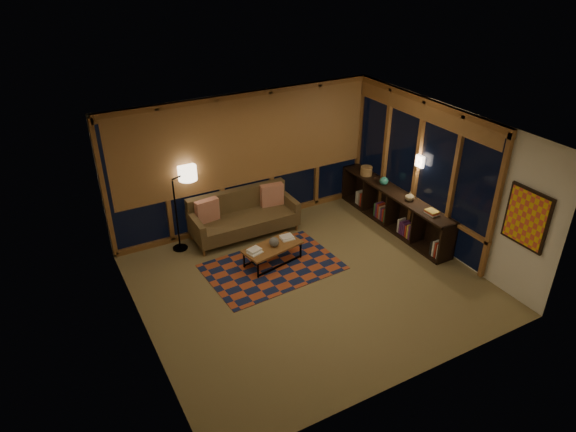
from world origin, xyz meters
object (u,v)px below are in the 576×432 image
coffee_table (273,254)px  bookshelf (393,209)px  floor_lamp (176,212)px  sofa (244,216)px

coffee_table → bookshelf: bearing=-10.6°
coffee_table → floor_lamp: bearing=124.6°
coffee_table → floor_lamp: floor_lamp is taller
sofa → floor_lamp: (-1.29, 0.12, 0.37)m
sofa → floor_lamp: bearing=174.8°
sofa → floor_lamp: 1.35m
sofa → bookshelf: sofa is taller
floor_lamp → bookshelf: bearing=-41.2°
sofa → coffee_table: sofa is taller
bookshelf → sofa: bearing=158.1°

